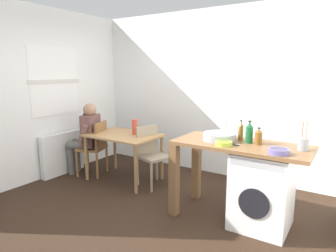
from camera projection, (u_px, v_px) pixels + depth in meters
name	position (u px, v px, depth m)	size (l,w,h in m)	color
ground_plane	(149.00, 210.00, 3.72)	(5.46, 5.46, 0.00)	black
wall_back	(210.00, 93.00, 4.91)	(4.60, 0.10, 2.70)	white
wall_window_side	(37.00, 95.00, 4.61)	(0.12, 3.80, 2.70)	white
radiator	(63.00, 153.00, 4.97)	(0.10, 0.80, 0.70)	white
dining_table	(124.00, 140.00, 4.64)	(1.10, 0.76, 0.74)	tan
chair_person_seat	(96.00, 145.00, 4.89)	(0.51, 0.51, 0.90)	olive
chair_opposite	(151.00, 152.00, 4.47)	(0.51, 0.51, 0.90)	gray
seated_person	(86.00, 135.00, 4.90)	(0.56, 0.54, 1.20)	#595651
kitchen_counter	(223.00, 154.00, 3.45)	(1.50, 0.68, 0.92)	brown
washing_machine	(262.00, 190.00, 3.26)	(0.60, 0.61, 0.86)	white
sink_basin	(219.00, 137.00, 3.44)	(0.38, 0.38, 0.09)	#9EA0A5
tap	(226.00, 126.00, 3.57)	(0.02, 0.02, 0.28)	#B2B2B7
bottle_tall_green	(241.00, 131.00, 3.43)	(0.06, 0.06, 0.24)	brown
bottle_squat_brown	(249.00, 133.00, 3.31)	(0.08, 0.08, 0.26)	#19592D
bottle_clear_small	(259.00, 137.00, 3.24)	(0.08, 0.08, 0.19)	brown
mixing_bowl	(224.00, 143.00, 3.20)	(0.18, 0.18, 0.05)	#A8C63D
utensil_crock	(303.00, 144.00, 3.00)	(0.11, 0.11, 0.30)	gray
colander	(279.00, 151.00, 2.88)	(0.20, 0.20, 0.06)	slate
vase	(135.00, 127.00, 4.60)	(0.09, 0.09, 0.24)	#D84C38
scissors	(234.00, 144.00, 3.25)	(0.15, 0.06, 0.01)	#B2B2B7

